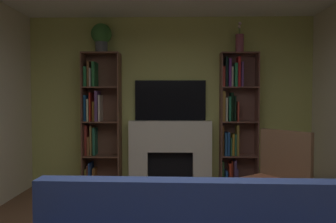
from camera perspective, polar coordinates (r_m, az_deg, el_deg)
wall_back_accent at (r=5.46m, az=0.41°, el=1.51°), size 4.73×0.06×2.79m
fireplace at (r=5.39m, az=0.39°, el=-7.19°), size 1.43×0.51×1.11m
tv at (r=5.40m, az=0.40°, el=1.91°), size 1.15×0.06×0.65m
bookshelf_left at (r=5.46m, az=-12.01°, el=-1.60°), size 0.59×0.34×2.19m
bookshelf_right at (r=5.42m, az=11.32°, el=-1.68°), size 0.59×0.27×2.19m
potted_plant at (r=5.50m, az=-11.40°, el=12.63°), size 0.33×0.33×0.47m
vase_with_flowers at (r=5.45m, az=12.24°, el=11.53°), size 0.13×0.13×0.48m
armchair at (r=4.15m, az=17.99°, el=-10.78°), size 0.92×0.93×1.08m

